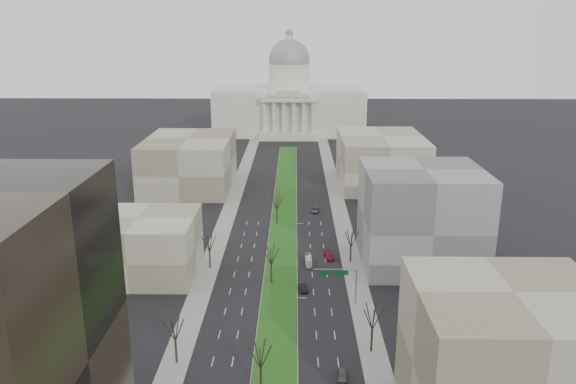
# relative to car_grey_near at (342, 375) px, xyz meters

# --- Properties ---
(ground) EXTENTS (600.00, 600.00, 0.00)m
(ground) POSITION_rel_car_grey_near_xyz_m (-11.32, 76.21, -0.70)
(ground) COLOR black
(ground) RESTS_ON ground
(median) EXTENTS (8.00, 222.03, 0.20)m
(median) POSITION_rel_car_grey_near_xyz_m (-11.32, 75.20, -0.60)
(median) COLOR #999993
(median) RESTS_ON ground
(sidewalk_left) EXTENTS (5.00, 330.00, 0.15)m
(sidewalk_left) POSITION_rel_car_grey_near_xyz_m (-28.82, 51.21, -0.63)
(sidewalk_left) COLOR gray
(sidewalk_left) RESTS_ON ground
(sidewalk_right) EXTENTS (5.00, 330.00, 0.15)m
(sidewalk_right) POSITION_rel_car_grey_near_xyz_m (6.18, 51.21, -0.63)
(sidewalk_right) COLOR gray
(sidewalk_right) RESTS_ON ground
(capitol) EXTENTS (80.00, 46.00, 55.00)m
(capitol) POSITION_rel_car_grey_near_xyz_m (-11.32, 225.80, 15.60)
(capitol) COLOR beige
(capitol) RESTS_ON ground
(building_beige_left) EXTENTS (26.00, 22.00, 14.00)m
(building_beige_left) POSITION_rel_car_grey_near_xyz_m (-44.32, 41.21, 6.30)
(building_beige_left) COLOR gray
(building_beige_left) RESTS_ON ground
(building_tan_right) EXTENTS (26.00, 24.00, 22.00)m
(building_tan_right) POSITION_rel_car_grey_near_xyz_m (21.68, -11.79, 10.30)
(building_tan_right) COLOR gray
(building_tan_right) RESTS_ON ground
(building_grey_right) EXTENTS (28.00, 26.00, 24.00)m
(building_grey_right) POSITION_rel_car_grey_near_xyz_m (22.68, 48.21, 11.30)
(building_grey_right) COLOR slate
(building_grey_right) RESTS_ON ground
(building_far_left) EXTENTS (30.00, 40.00, 18.00)m
(building_far_left) POSITION_rel_car_grey_near_xyz_m (-46.32, 116.21, 8.30)
(building_far_left) COLOR gray
(building_far_left) RESTS_ON ground
(building_far_right) EXTENTS (30.00, 40.00, 18.00)m
(building_far_right) POSITION_rel_car_grey_near_xyz_m (23.68, 121.21, 8.30)
(building_far_right) COLOR gray
(building_far_right) RESTS_ON ground
(tree_left_mid) EXTENTS (5.40, 5.40, 9.72)m
(tree_left_mid) POSITION_rel_car_grey_near_xyz_m (-28.52, 4.21, 6.30)
(tree_left_mid) COLOR black
(tree_left_mid) RESTS_ON ground
(tree_left_far) EXTENTS (5.28, 5.28, 9.50)m
(tree_left_far) POSITION_rel_car_grey_near_xyz_m (-28.52, 44.21, 6.14)
(tree_left_far) COLOR black
(tree_left_far) RESTS_ON ground
(tree_right_mid) EXTENTS (5.52, 5.52, 9.94)m
(tree_right_mid) POSITION_rel_car_grey_near_xyz_m (5.88, 8.21, 6.45)
(tree_right_mid) COLOR black
(tree_right_mid) RESTS_ON ground
(tree_right_far) EXTENTS (5.04, 5.04, 9.07)m
(tree_right_far) POSITION_rel_car_grey_near_xyz_m (5.88, 48.21, 5.83)
(tree_right_far) COLOR black
(tree_right_far) RESTS_ON ground
(tree_median_a) EXTENTS (5.40, 5.40, 9.72)m
(tree_median_a) POSITION_rel_car_grey_near_xyz_m (-13.32, -3.79, 6.30)
(tree_median_a) COLOR black
(tree_median_a) RESTS_ON ground
(tree_median_b) EXTENTS (5.40, 5.40, 9.72)m
(tree_median_b) POSITION_rel_car_grey_near_xyz_m (-13.32, 36.21, 6.30)
(tree_median_b) COLOR black
(tree_median_b) RESTS_ON ground
(tree_median_c) EXTENTS (5.40, 5.40, 9.72)m
(tree_median_c) POSITION_rel_car_grey_near_xyz_m (-13.32, 76.21, 6.30)
(tree_median_c) COLOR black
(tree_median_c) RESTS_ON ground
(streetlamp_median_b) EXTENTS (1.90, 0.20, 9.16)m
(streetlamp_median_b) POSITION_rel_car_grey_near_xyz_m (-7.56, 11.21, 4.11)
(streetlamp_median_b) COLOR gray
(streetlamp_median_b) RESTS_ON ground
(streetlamp_median_c) EXTENTS (1.90, 0.20, 9.16)m
(streetlamp_median_c) POSITION_rel_car_grey_near_xyz_m (-7.56, 51.21, 4.11)
(streetlamp_median_c) COLOR gray
(streetlamp_median_c) RESTS_ON ground
(mast_arm_signs) EXTENTS (9.12, 0.24, 8.09)m
(mast_arm_signs) POSITION_rel_car_grey_near_xyz_m (2.17, 26.24, 5.41)
(mast_arm_signs) COLOR gray
(mast_arm_signs) RESTS_ON ground
(car_grey_near) EXTENTS (1.92, 4.22, 1.40)m
(car_grey_near) POSITION_rel_car_grey_near_xyz_m (0.00, 0.00, 0.00)
(car_grey_near) COLOR #4F5257
(car_grey_near) RESTS_ON ground
(car_black) EXTENTS (2.17, 4.63, 1.47)m
(car_black) POSITION_rel_car_grey_near_xyz_m (-6.12, 32.71, 0.03)
(car_black) COLOR black
(car_black) RESTS_ON ground
(car_red) EXTENTS (2.64, 5.22, 1.45)m
(car_red) POSITION_rel_car_grey_near_xyz_m (0.67, 50.44, 0.03)
(car_red) COLOR maroon
(car_red) RESTS_ON ground
(car_grey_far) EXTENTS (2.82, 4.93, 1.30)m
(car_grey_far) POSITION_rel_car_grey_near_xyz_m (-1.58, 87.33, -0.05)
(car_grey_far) COLOR #4E5256
(car_grey_far) RESTS_ON ground
(box_van) EXTENTS (1.67, 6.59, 1.83)m
(box_van) POSITION_rel_car_grey_near_xyz_m (-4.57, 47.09, 0.21)
(box_van) COLOR white
(box_van) RESTS_ON ground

